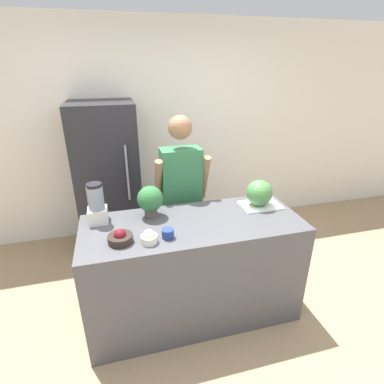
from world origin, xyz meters
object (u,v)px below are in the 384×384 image
object	(u,v)px
bowl_cream	(149,237)
potted_plant	(150,200)
person	(181,199)
bowl_cherries	(120,238)
blender	(97,205)
watermelon	(259,193)
bowl_small_blue	(168,233)
refrigerator	(109,179)

from	to	relation	value
bowl_cream	potted_plant	world-z (taller)	potted_plant
person	bowl_cherries	bearing A→B (deg)	-129.93
person	blender	bearing A→B (deg)	-153.19
bowl_cherries	potted_plant	size ratio (longest dim) A/B	0.67
watermelon	potted_plant	bearing A→B (deg)	176.59
bowl_small_blue	bowl_cherries	bearing A→B (deg)	175.33
bowl_cherries	bowl_small_blue	world-z (taller)	bowl_cherries
person	bowl_cream	xyz separation A→B (m)	(-0.41, -0.79, 0.10)
watermelon	bowl_small_blue	bearing A→B (deg)	-160.65
blender	potted_plant	world-z (taller)	blender
watermelon	bowl_cherries	world-z (taller)	watermelon
bowl_cream	bowl_cherries	bearing A→B (deg)	163.65
potted_plant	refrigerator	bearing A→B (deg)	106.84
potted_plant	watermelon	bearing A→B (deg)	-3.41
bowl_cream	potted_plant	size ratio (longest dim) A/B	0.45
potted_plant	bowl_cream	bearing A→B (deg)	-99.68
refrigerator	person	bearing A→B (deg)	-46.96
person	blender	size ratio (longest dim) A/B	5.05
watermelon	blender	bearing A→B (deg)	177.37
person	watermelon	world-z (taller)	person
bowl_cream	potted_plant	distance (m)	0.41
refrigerator	bowl_cream	distance (m)	1.56
bowl_cream	person	bearing A→B (deg)	62.25
watermelon	bowl_cherries	distance (m)	1.25
watermelon	bowl_small_blue	distance (m)	0.93
bowl_cherries	bowl_cream	bearing A→B (deg)	-16.35
bowl_cherries	bowl_cream	size ratio (longest dim) A/B	1.48
bowl_small_blue	potted_plant	bearing A→B (deg)	101.49
bowl_cherries	blender	distance (m)	0.39
bowl_cherries	blender	world-z (taller)	blender
bowl_cherries	watermelon	bearing A→B (deg)	12.98
refrigerator	bowl_small_blue	world-z (taller)	refrigerator
blender	bowl_cream	bearing A→B (deg)	-48.64
person	potted_plant	xyz separation A→B (m)	(-0.35, -0.39, 0.21)
watermelon	bowl_cherries	xyz separation A→B (m)	(-1.21, -0.28, -0.09)
person	bowl_small_blue	size ratio (longest dim) A/B	18.76
bowl_cream	bowl_small_blue	distance (m)	0.14
bowl_cream	bowl_small_blue	size ratio (longest dim) A/B	1.34
person	bowl_cherries	xyz separation A→B (m)	(-0.61, -0.73, 0.09)
refrigerator	bowl_cherries	distance (m)	1.48
bowl_cream	blender	bearing A→B (deg)	131.36
bowl_cream	blender	world-z (taller)	blender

